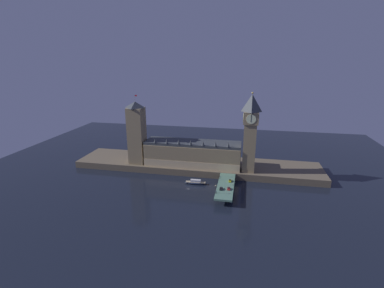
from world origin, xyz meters
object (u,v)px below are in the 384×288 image
victoria_tower (137,133)px  car_southbound_trail (230,181)px  car_northbound_trail (221,189)px  clock_tower (250,131)px  street_lamp_near (216,188)px  car_southbound_lead (229,189)px  street_lamp_far (220,172)px  pedestrian_near_rail (216,192)px  boat_upstream (196,182)px  pedestrian_mid_walk (233,184)px  pedestrian_far_rail (220,178)px

victoria_tower → car_southbound_trail: bearing=-16.9°
car_northbound_trail → clock_tower: bearing=64.5°
car_northbound_trail → street_lamp_near: 8.27m
victoria_tower → car_southbound_lead: bearing=-25.1°
victoria_tower → car_northbound_trail: victoria_tower is taller
victoria_tower → street_lamp_far: bearing=-13.6°
car_northbound_trail → pedestrian_near_rail: 6.42m
car_northbound_trail → car_southbound_lead: bearing=11.5°
clock_tower → pedestrian_near_rail: clock_tower is taller
street_lamp_far → car_northbound_trail: bearing=-82.1°
clock_tower → pedestrian_near_rail: (-21.51, -45.10, -34.12)m
street_lamp_far → boat_upstream: size_ratio=0.34×
street_lamp_near → street_lamp_far: bearing=90.0°
clock_tower → street_lamp_near: 59.81m
clock_tower → pedestrian_mid_walk: clock_tower is taller
pedestrian_far_rail → street_lamp_near: (-0.40, -24.93, 3.03)m
pedestrian_near_rail → pedestrian_far_rail: bearing=90.0°
pedestrian_mid_walk → street_lamp_near: (-11.32, -15.26, 3.10)m
pedestrian_far_rail → street_lamp_near: size_ratio=0.29×
clock_tower → street_lamp_far: 41.63m
victoria_tower → street_lamp_far: (76.49, -18.52, -24.17)m
car_southbound_trail → street_lamp_far: (-8.59, 7.38, 3.14)m
pedestrian_mid_walk → pedestrian_far_rail: (-10.92, 9.67, 0.07)m
car_southbound_lead → pedestrian_mid_walk: 7.74m
car_southbound_trail → pedestrian_near_rail: bearing=-111.4°
car_southbound_lead → street_lamp_far: (-8.59, 21.42, 3.14)m
car_southbound_lead → street_lamp_far: size_ratio=0.67×
pedestrian_mid_walk → boat_upstream: (-30.15, 9.05, -5.22)m
car_northbound_trail → car_southbound_lead: (5.46, 1.11, -0.02)m
victoria_tower → pedestrian_far_rail: 84.69m
pedestrian_far_rail → victoria_tower: bearing=163.3°
pedestrian_far_rail → pedestrian_near_rail: bearing=-90.0°
clock_tower → victoria_tower: bearing=179.0°
car_northbound_trail → boat_upstream: car_northbound_trail is taller
car_northbound_trail → boat_upstream: (-21.96, 17.40, -5.05)m
car_southbound_trail → boat_upstream: size_ratio=0.23×
street_lamp_near → car_northbound_trail: bearing=65.6°
pedestrian_mid_walk → pedestrian_near_rail: bearing=-127.7°
pedestrian_far_rail → street_lamp_near: street_lamp_near is taller
car_northbound_trail → pedestrian_near_rail: (-2.73, -5.81, 0.17)m
car_southbound_lead → car_southbound_trail: (0.00, 14.04, -0.00)m
pedestrian_near_rail → pedestrian_far_rail: size_ratio=0.92×
pedestrian_near_rail → street_lamp_far: (-0.40, 28.33, 2.94)m
car_northbound_trail → pedestrian_mid_walk: size_ratio=2.61×
clock_tower → car_northbound_trail: bearing=-115.5°
car_northbound_trail → pedestrian_far_rail: (-2.73, 18.02, 0.25)m
clock_tower → car_northbound_trail: (-18.78, -39.29, -34.29)m
clock_tower → victoria_tower: (-98.40, 1.75, -7.01)m
pedestrian_far_rail → clock_tower: bearing=44.7°
car_southbound_lead → pedestrian_far_rail: bearing=115.8°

